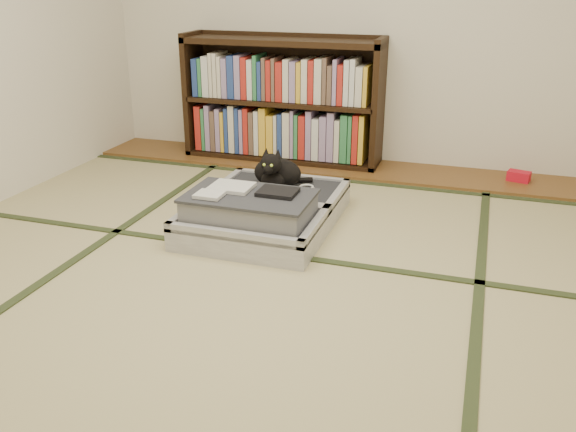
% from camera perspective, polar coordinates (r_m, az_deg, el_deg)
% --- Properties ---
extents(floor, '(4.50, 4.50, 0.00)m').
position_cam_1_polar(floor, '(2.88, -3.13, -6.99)').
color(floor, '#CABA87').
rests_on(floor, ground).
extents(wood_strip, '(4.00, 0.50, 0.02)m').
position_cam_1_polar(wood_strip, '(4.65, 5.75, 4.53)').
color(wood_strip, brown).
rests_on(wood_strip, ground).
extents(red_item, '(0.17, 0.12, 0.07)m').
position_cam_1_polar(red_item, '(4.58, 20.78, 3.50)').
color(red_item, red).
rests_on(red_item, wood_strip).
extents(tatami_borders, '(4.00, 4.50, 0.01)m').
position_cam_1_polar(tatami_borders, '(3.29, -0.05, -2.99)').
color(tatami_borders, '#2D381E').
rests_on(tatami_borders, ground).
extents(bookcase, '(1.53, 0.35, 0.98)m').
position_cam_1_polar(bookcase, '(4.75, -0.55, 10.50)').
color(bookcase, black).
rests_on(bookcase, wood_strip).
extents(suitcase, '(0.77, 1.03, 0.30)m').
position_cam_1_polar(suitcase, '(3.51, -2.34, 0.47)').
color(suitcase, silver).
rests_on(suitcase, floor).
extents(cat, '(0.34, 0.34, 0.28)m').
position_cam_1_polar(cat, '(3.73, -1.10, 4.11)').
color(cat, black).
rests_on(cat, suitcase).
extents(cable_coil, '(0.11, 0.11, 0.03)m').
position_cam_1_polar(cable_coil, '(3.73, 1.70, 2.65)').
color(cable_coil, white).
rests_on(cable_coil, suitcase).
extents(hanger, '(0.41, 0.22, 0.01)m').
position_cam_1_polar(hanger, '(3.40, -1.18, -2.07)').
color(hanger, black).
rests_on(hanger, floor).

